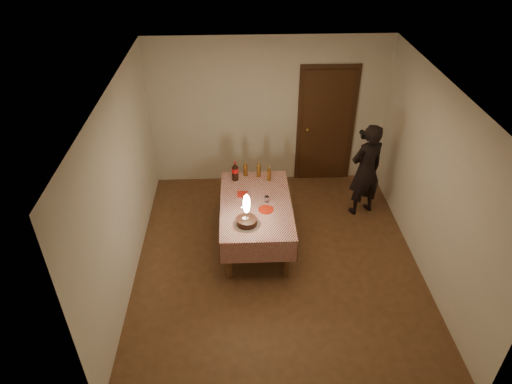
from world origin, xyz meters
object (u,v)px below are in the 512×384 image
birthday_cake (247,217)px  amber_bottle_left (245,169)px  dining_table (256,209)px  amber_bottle_right (269,174)px  red_cup (245,198)px  red_plate (266,210)px  amber_bottle_mid (259,170)px  photographer (366,170)px  clear_cup (267,199)px  cola_bottle (235,171)px

birthday_cake → amber_bottle_left: 1.24m
dining_table → birthday_cake: bearing=-106.6°
dining_table → amber_bottle_left: 0.80m
amber_bottle_left → amber_bottle_right: same height
red_cup → amber_bottle_right: size_ratio=0.39×
red_plate → red_cup: 0.37m
amber_bottle_right → red_plate: bearing=-96.8°
amber_bottle_left → amber_bottle_mid: 0.21m
amber_bottle_left → amber_bottle_mid: bearing=-9.1°
red_cup → amber_bottle_mid: amber_bottle_mid is taller
amber_bottle_mid → red_plate: bearing=-86.1°
red_cup → amber_bottle_right: bearing=54.9°
photographer → birthday_cake: bearing=-147.9°
dining_table → red_plate: red_plate is taller
red_plate → photographer: (1.63, 0.88, 0.06)m
red_plate → clear_cup: 0.20m
red_plate → amber_bottle_right: bearing=83.2°
red_cup → amber_bottle_mid: 0.70m
clear_cup → amber_bottle_left: 0.79m
clear_cup → amber_bottle_left: amber_bottle_left is taller
birthday_cake → photographer: (1.90, 1.20, -0.05)m
cola_bottle → amber_bottle_right: cola_bottle is taller
red_plate → amber_bottle_left: (-0.26, 0.92, 0.11)m
red_cup → clear_cup: (0.31, -0.03, -0.01)m
red_cup → photographer: photographer is taller
photographer → dining_table: bearing=-157.8°
amber_bottle_left → amber_bottle_right: bearing=-23.9°
amber_bottle_left → photographer: bearing=-1.2°
birthday_cake → clear_cup: 0.59m
red_cup → red_plate: bearing=-38.5°
amber_bottle_left → photographer: photographer is taller
dining_table → amber_bottle_mid: (0.08, 0.72, 0.22)m
red_plate → clear_cup: bearing=83.3°
dining_table → photographer: (1.76, 0.72, 0.17)m
red_cup → clear_cup: size_ratio=1.11×
birthday_cake → red_cup: (-0.01, 0.54, -0.07)m
red_plate → photographer: photographer is taller
amber_bottle_mid → birthday_cake: bearing=-100.3°
clear_cup → amber_bottle_mid: (-0.08, 0.70, 0.07)m
red_plate → amber_bottle_mid: bearing=93.9°
birthday_cake → cola_bottle: birthday_cake is taller
amber_bottle_mid → photographer: size_ratio=0.16×
photographer → amber_bottle_left: bearing=178.8°
amber_bottle_mid → photographer: photographer is taller
amber_bottle_mid → dining_table: bearing=-95.9°
dining_table → amber_bottle_right: size_ratio=6.75×
dining_table → clear_cup: (0.16, 0.03, 0.14)m
amber_bottle_mid → amber_bottle_right: bearing=-39.6°
amber_bottle_left → photographer: (1.89, -0.04, -0.05)m
birthday_cake → amber_bottle_mid: size_ratio=1.90×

